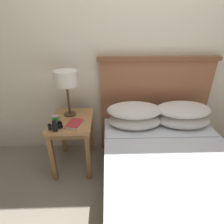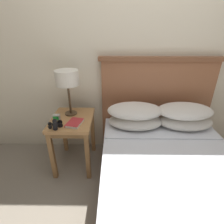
{
  "view_description": "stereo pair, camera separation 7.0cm",
  "coord_description": "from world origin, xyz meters",
  "px_view_note": "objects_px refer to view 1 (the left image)",
  "views": [
    {
      "loc": [
        -0.29,
        -1.1,
        1.48
      ],
      "look_at": [
        -0.24,
        0.48,
        0.71
      ],
      "focal_mm": 28.0,
      "sensor_mm": 36.0,
      "label": 1
    },
    {
      "loc": [
        -0.22,
        -1.1,
        1.48
      ],
      "look_at": [
        -0.24,
        0.48,
        0.71
      ],
      "focal_mm": 28.0,
      "sensor_mm": 36.0,
      "label": 2
    }
  ],
  "objects_px": {
    "book_on_nightstand": "(75,124)",
    "binoculars_pair": "(55,126)",
    "table_lamp": "(66,80)",
    "bed": "(171,171)",
    "alarm_clock": "(56,118)",
    "nightstand": "(72,127)"
  },
  "relations": [
    {
      "from": "bed",
      "to": "alarm_clock",
      "type": "height_order",
      "value": "bed"
    },
    {
      "from": "book_on_nightstand",
      "to": "binoculars_pair",
      "type": "height_order",
      "value": "binoculars_pair"
    },
    {
      "from": "bed",
      "to": "book_on_nightstand",
      "type": "bearing_deg",
      "value": 159.8
    },
    {
      "from": "bed",
      "to": "table_lamp",
      "type": "relative_size",
      "value": 3.8
    },
    {
      "from": "book_on_nightstand",
      "to": "table_lamp",
      "type": "bearing_deg",
      "value": 110.7
    },
    {
      "from": "bed",
      "to": "nightstand",
      "type": "bearing_deg",
      "value": 154.39
    },
    {
      "from": "table_lamp",
      "to": "alarm_clock",
      "type": "bearing_deg",
      "value": -130.0
    },
    {
      "from": "bed",
      "to": "table_lamp",
      "type": "height_order",
      "value": "bed"
    },
    {
      "from": "nightstand",
      "to": "table_lamp",
      "type": "bearing_deg",
      "value": 106.66
    },
    {
      "from": "nightstand",
      "to": "alarm_clock",
      "type": "height_order",
      "value": "alarm_clock"
    },
    {
      "from": "bed",
      "to": "alarm_clock",
      "type": "relative_size",
      "value": 26.42
    },
    {
      "from": "nightstand",
      "to": "alarm_clock",
      "type": "distance_m",
      "value": 0.2
    },
    {
      "from": "bed",
      "to": "binoculars_pair",
      "type": "bearing_deg",
      "value": 165.26
    },
    {
      "from": "alarm_clock",
      "to": "book_on_nightstand",
      "type": "bearing_deg",
      "value": -23.65
    },
    {
      "from": "binoculars_pair",
      "to": "bed",
      "type": "bearing_deg",
      "value": -14.74
    },
    {
      "from": "binoculars_pair",
      "to": "nightstand",
      "type": "bearing_deg",
      "value": 55.09
    },
    {
      "from": "book_on_nightstand",
      "to": "binoculars_pair",
      "type": "distance_m",
      "value": 0.18
    },
    {
      "from": "book_on_nightstand",
      "to": "binoculars_pair",
      "type": "bearing_deg",
      "value": -165.1
    },
    {
      "from": "nightstand",
      "to": "table_lamp",
      "type": "xyz_separation_m",
      "value": [
        -0.03,
        0.1,
        0.49
      ]
    },
    {
      "from": "nightstand",
      "to": "bed",
      "type": "height_order",
      "value": "bed"
    },
    {
      "from": "bed",
      "to": "book_on_nightstand",
      "type": "height_order",
      "value": "bed"
    },
    {
      "from": "table_lamp",
      "to": "bed",
      "type": "bearing_deg",
      "value": -29.63
    }
  ]
}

